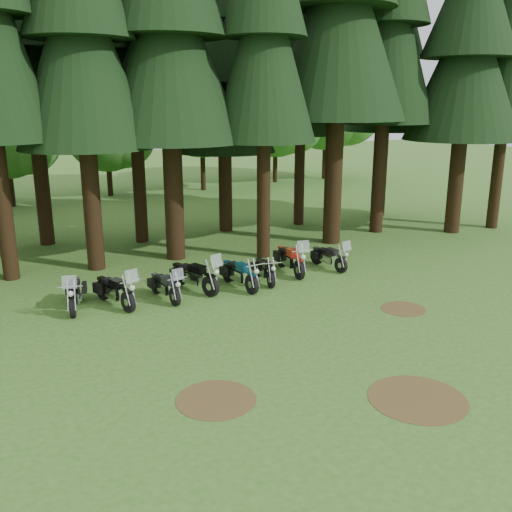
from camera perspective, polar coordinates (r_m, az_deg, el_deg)
The scene contains 23 objects.
ground at distance 15.84m, azimuth 3.23°, elevation -8.51°, with size 120.00×120.00×0.00m, color #32611C.
pine_front_9 at distance 29.56m, azimuth 20.64°, elevation 20.55°, with size 5.44×5.44×15.89m.
pine_back_2 at distance 27.24m, azimuth -22.12°, elevation 21.46°, with size 4.85×4.85×16.30m.
pine_back_3 at distance 26.55m, azimuth -12.48°, elevation 22.22°, with size 4.35×4.35×16.20m.
pine_back_4 at distance 28.18m, azimuth -3.27°, elevation 19.17°, with size 4.94×4.94×13.78m.
pine_back_5 at distance 29.84m, azimuth 4.67°, elevation 21.89°, with size 3.94×3.94×16.33m.
pine_back_6 at distance 32.84m, azimuth 13.22°, elevation 21.23°, with size 4.59×4.59×16.58m.
decid_3 at distance 37.75m, azimuth -23.41°, elevation 11.35°, with size 6.12×5.95×7.65m.
decid_4 at distance 39.86m, azimuth -14.31°, elevation 12.07°, with size 5.93×5.76×7.41m.
decid_5 at distance 41.26m, azimuth -4.86°, elevation 15.17°, with size 8.45×8.21×10.56m.
decid_6 at distance 45.31m, azimuth 2.46°, elevation 13.94°, with size 7.06×6.86×8.82m.
decid_7 at distance 47.57m, azimuth 7.60°, elevation 15.13°, with size 8.44×8.20×10.55m.
dirt_patch_0 at distance 13.04m, azimuth -4.01°, elevation -14.12°, with size 1.80×1.80×0.01m, color #4C3D1E.
dirt_patch_1 at distance 18.70m, azimuth 14.51°, elevation -5.14°, with size 1.40×1.40×0.01m, color #4C3D1E.
dirt_patch_2 at distance 13.52m, azimuth 15.84°, elevation -13.57°, with size 2.20×2.20×0.01m, color #4C3D1E.
motorcycle_0 at distance 18.88m, azimuth -17.70°, elevation -3.68°, with size 0.83×2.24×1.42m.
motorcycle_1 at distance 18.77m, azimuth -13.92°, elevation -3.46°, with size 0.92×2.28×1.45m.
motorcycle_2 at distance 19.04m, azimuth -9.07°, elevation -3.07°, with size 0.53×2.09×1.31m.
motorcycle_3 at distance 19.71m, azimuth -6.22°, elevation -2.09°, with size 1.13×2.37×1.53m.
motorcycle_4 at distance 19.97m, azimuth -1.67°, elevation -1.89°, with size 0.42×2.28×0.93m.
motorcycle_5 at distance 20.62m, azimuth 0.88°, elevation -1.48°, with size 0.46×2.00×0.82m.
motorcycle_6 at distance 21.65m, azimuth 3.46°, elevation -0.40°, with size 0.61×2.46×1.54m.
motorcycle_7 at distance 22.39m, azimuth 7.30°, elevation -0.17°, with size 0.53×2.08×1.31m.
Camera 1 is at (-7.33, -12.48, 6.45)m, focal length 40.00 mm.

